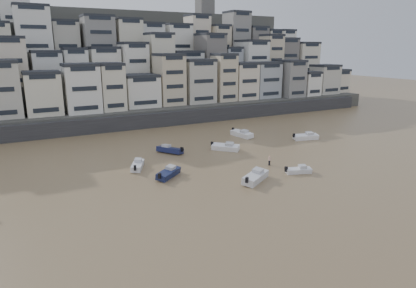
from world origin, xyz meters
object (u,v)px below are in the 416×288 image
boat_c (168,172)px  boat_f (137,164)px  boat_g (306,136)px  boat_e (225,146)px  boat_a (256,176)px  person_pink (269,160)px  boat_i (242,133)px  boat_h (170,149)px  boat_b (299,170)px

boat_c → boat_f: boat_c is taller
boat_g → boat_e: size_ratio=1.03×
boat_a → boat_e: size_ratio=1.12×
boat_f → person_pink: size_ratio=3.11×
boat_i → boat_f: (-27.19, -10.66, -0.13)m
boat_e → boat_i: bearing=89.5°
boat_h → person_pink: size_ratio=3.26×
boat_h → boat_g: (29.73, -4.08, 0.03)m
boat_h → boat_b: (13.45, -20.34, -0.17)m
boat_c → boat_i: size_ratio=0.88×
boat_c → boat_e: size_ratio=0.97×
boat_i → boat_a: bearing=-37.1°
boat_h → boat_f: bearing=92.9°
boat_c → boat_a: 13.20m
boat_g → boat_a: bearing=-132.4°
boat_i → boat_g: (10.73, -8.65, -0.06)m
boat_i → boat_f: boat_i is taller
boat_e → person_pink: 11.55m
boat_f → person_pink: person_pink is taller
boat_i → boat_a: (-13.63, -24.68, 0.01)m
boat_f → boat_g: bearing=-61.2°
boat_i → boat_g: bearing=43.0°
boat_e → person_pink: size_ratio=3.31×
boat_f → boat_h: bearing=-27.6°
boat_i → boat_a: size_ratio=0.99×
boat_b → person_pink: (-1.58, 5.47, 0.27)m
boat_h → boat_a: boat_a is taller
boat_i → boat_e: boat_i is taller
boat_e → person_pink: person_pink is taller
boat_h → boat_b: 24.38m
boat_b → person_pink: 5.70m
boat_g → boat_b: (-16.28, -16.26, -0.20)m
boat_g → boat_f: bearing=-162.7°
boat_g → boat_e: bearing=-167.5°
boat_e → boat_h: bearing=-151.5°
boat_e → person_pink: bearing=-33.5°
boat_a → boat_h: bearing=73.3°
boat_c → boat_h: bearing=27.7°
boat_h → boat_e: (10.07, -3.46, 0.01)m
boat_h → boat_e: boat_e is taller
boat_g → boat_f: (-37.92, -2.01, -0.07)m
boat_c → person_pink: person_pink is taller
boat_e → person_pink: (1.81, -11.40, 0.08)m
boat_a → boat_b: bearing=-33.3°
boat_g → boat_i: bearing=155.4°
boat_b → boat_e: 17.21m
boat_b → boat_e: (-3.38, 16.87, 0.18)m
boat_e → boat_f: bearing=-124.4°
boat_f → boat_e: size_ratio=0.94×
boat_c → boat_e: boat_e is taller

